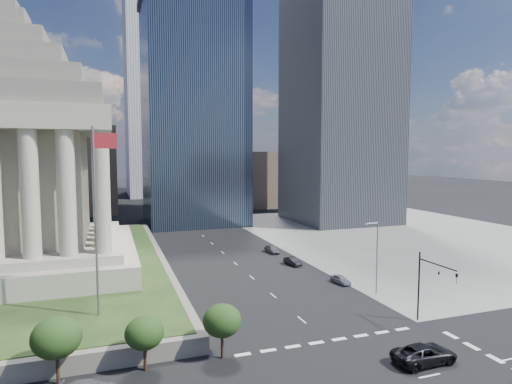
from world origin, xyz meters
name	(u,v)px	position (x,y,z in m)	size (l,w,h in m)	color
ground	(184,220)	(0.00, 100.00, 0.00)	(500.00, 500.00, 0.00)	black
sidewalk_ne	(405,234)	(46.00, 60.00, 0.01)	(68.00, 90.00, 0.03)	slate
war_memorial	(11,138)	(-34.00, 48.00, 21.40)	(34.00, 34.00, 39.00)	#A99D8D
flagpole	(97,211)	(-21.83, 24.00, 13.11)	(2.52, 0.24, 20.00)	slate
midrise_glass	(193,115)	(2.00, 95.00, 30.00)	(26.00, 26.00, 60.00)	black
highrise_ne	(340,44)	(42.00, 85.00, 50.00)	(26.00, 28.00, 100.00)	black
building_filler_ne	(255,178)	(32.00, 130.00, 10.00)	(20.00, 30.00, 20.00)	brown
building_filler_nw	(78,170)	(-30.00, 130.00, 14.00)	(24.00, 30.00, 28.00)	brown
traffic_signal_ne	(430,280)	(12.50, 13.70, 5.25)	(0.30, 5.74, 8.00)	black
street_lamp_north	(376,253)	(13.33, 25.00, 5.66)	(2.13, 0.22, 10.00)	slate
pickup_truck	(425,354)	(6.21, 7.05, 0.85)	(2.82, 6.12, 1.70)	black
parked_sedan_near	(341,279)	(11.37, 30.77, 0.62)	(3.66, 1.47, 1.25)	gray
parked_sedan_mid	(293,261)	(9.00, 42.78, 0.66)	(4.02, 1.40, 1.32)	black
parked_sedan_far	(272,249)	(9.00, 52.57, 0.76)	(4.44, 1.79, 1.51)	#525659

